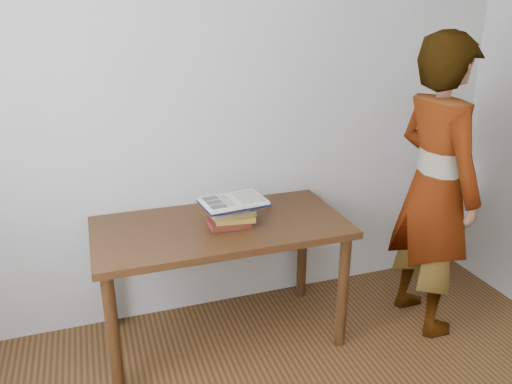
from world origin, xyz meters
name	(u,v)px	position (x,y,z in m)	size (l,w,h in m)	color
room_shell	(387,82)	(-0.08, 0.01, 1.63)	(3.54, 3.54, 2.62)	beige
desk	(221,241)	(-0.11, 1.38, 0.61)	(1.32, 0.66, 0.71)	#432910
book_stack	(231,214)	(-0.06, 1.36, 0.77)	(0.24, 0.21, 0.12)	#5A2116
open_book	(233,202)	(-0.05, 1.34, 0.84)	(0.35, 0.26, 0.03)	black
reader	(435,188)	(1.07, 1.19, 0.84)	(0.61, 0.40, 1.67)	tan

